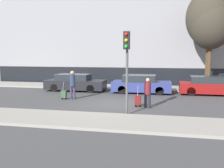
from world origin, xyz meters
TOP-DOWN VIEW (x-y plane):
  - ground_plane at (0.00, 0.00)m, footprint 80.00×80.00m
  - sidewalk_near at (0.00, -3.75)m, footprint 28.00×2.50m
  - sidewalk_far at (0.00, 7.00)m, footprint 28.00×3.00m
  - building_facade at (0.00, 10.79)m, footprint 28.00×3.23m
  - parked_car_0 at (-3.90, 4.61)m, footprint 4.60×1.73m
  - parked_car_1 at (1.20, 4.66)m, footprint 4.27×1.91m
  - parked_car_2 at (5.88, 4.74)m, footprint 3.93×1.73m
  - pedestrian_left at (-2.80, 1.11)m, footprint 0.34×0.34m
  - trolley_left at (-3.32, 0.93)m, footprint 0.34×0.29m
  - pedestrian_right at (2.00, -0.55)m, footprint 0.34×0.34m
  - trolley_right at (1.48, -0.38)m, footprint 0.34×0.29m
  - traffic_light at (1.14, -2.36)m, footprint 0.28×0.47m
  - bare_tree_near_crossing at (6.22, 6.60)m, footprint 3.20×3.20m
  - bare_tree_down_street at (6.12, 6.87)m, footprint 3.48×3.48m

SIDE VIEW (x-z plane):
  - ground_plane at x=0.00m, z-range 0.00..0.00m
  - sidewalk_near at x=0.00m, z-range 0.00..0.12m
  - sidewalk_far at x=0.00m, z-range 0.00..0.12m
  - trolley_left at x=-3.32m, z-range -0.21..0.89m
  - trolley_right at x=1.48m, z-range -0.21..0.96m
  - parked_car_2 at x=5.88m, z-range -0.03..1.27m
  - parked_car_0 at x=-3.90m, z-range -0.03..1.27m
  - parked_car_1 at x=1.20m, z-range -0.03..1.29m
  - pedestrian_right at x=2.00m, z-range 0.10..1.70m
  - pedestrian_left at x=-2.80m, z-range 0.13..1.93m
  - traffic_light at x=1.14m, z-range 0.82..4.68m
  - bare_tree_near_crossing at x=6.22m, z-range 1.63..8.61m
  - bare_tree_down_street at x=6.12m, z-range 1.77..9.37m
  - building_facade at x=0.00m, z-range -0.01..11.97m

